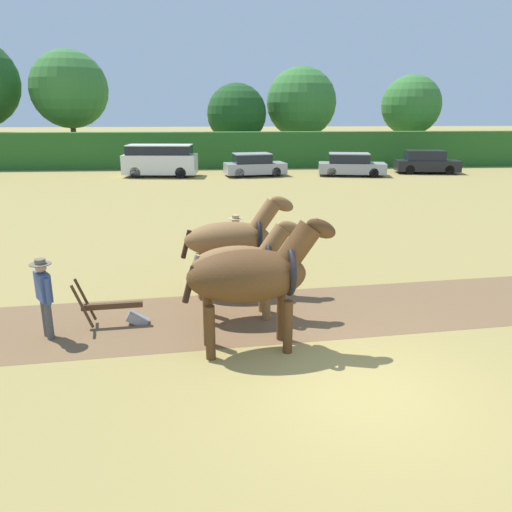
# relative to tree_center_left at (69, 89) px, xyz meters

# --- Properties ---
(ground_plane) EXTENTS (240.00, 240.00, 0.00)m
(ground_plane) POSITION_rel_tree_center_left_xyz_m (14.39, -36.85, -5.89)
(ground_plane) COLOR #998447
(plowed_furrow_strip) EXTENTS (27.29, 5.57, 0.01)m
(plowed_furrow_strip) POSITION_rel_tree_center_left_xyz_m (8.36, -34.07, -5.89)
(plowed_furrow_strip) COLOR brown
(plowed_furrow_strip) RESTS_ON ground
(hedgerow) EXTENTS (73.93, 1.36, 2.69)m
(hedgerow) POSITION_rel_tree_center_left_xyz_m (14.39, -4.95, -4.54)
(hedgerow) COLOR #286023
(hedgerow) RESTS_ON ground
(tree_center_left) EXTENTS (6.22, 6.22, 9.01)m
(tree_center_left) POSITION_rel_tree_center_left_xyz_m (0.00, 0.00, 0.00)
(tree_center_left) COLOR brown
(tree_center_left) RESTS_ON ground
(tree_center) EXTENTS (4.96, 4.96, 6.46)m
(tree_center) POSITION_rel_tree_center_left_xyz_m (13.65, -0.48, -1.93)
(tree_center) COLOR #423323
(tree_center) RESTS_ON ground
(tree_center_right) EXTENTS (6.06, 6.06, 7.91)m
(tree_center_right) POSITION_rel_tree_center_left_xyz_m (19.35, 1.18, -1.01)
(tree_center_right) COLOR brown
(tree_center_right) RESTS_ON ground
(tree_right) EXTENTS (5.01, 5.01, 7.17)m
(tree_right) POSITION_rel_tree_center_left_xyz_m (28.49, -0.69, -1.24)
(tree_right) COLOR #4C3823
(tree_right) RESTS_ON ground
(draft_horse_lead_left) EXTENTS (2.93, 1.24, 2.58)m
(draft_horse_lead_left) POSITION_rel_tree_center_left_xyz_m (12.67, -35.18, -4.41)
(draft_horse_lead_left) COLOR #513319
(draft_horse_lead_left) RESTS_ON ground
(draft_horse_lead_right) EXTENTS (2.59, 1.03, 2.21)m
(draft_horse_lead_right) POSITION_rel_tree_center_left_xyz_m (12.52, -33.66, -4.67)
(draft_horse_lead_right) COLOR brown
(draft_horse_lead_right) RESTS_ON ground
(draft_horse_trail_left) EXTENTS (2.83, 1.08, 2.48)m
(draft_horse_trail_left) POSITION_rel_tree_center_left_xyz_m (12.38, -32.14, -4.50)
(draft_horse_trail_left) COLOR brown
(draft_horse_trail_left) RESTS_ON ground
(plow) EXTENTS (1.53, 0.50, 1.13)m
(plow) POSITION_rel_tree_center_left_xyz_m (9.90, -33.92, -5.57)
(plow) COLOR #4C331E
(plow) RESTS_ON ground
(farmer_at_plow) EXTENTS (0.43, 0.55, 1.65)m
(farmer_at_plow) POSITION_rel_tree_center_left_xyz_m (8.60, -34.41, -4.93)
(farmer_at_plow) COLOR #4C4C4C
(farmer_at_plow) RESTS_ON ground
(farmer_beside_team) EXTENTS (0.48, 0.48, 1.62)m
(farmer_beside_team) POSITION_rel_tree_center_left_xyz_m (12.51, -30.47, -4.95)
(farmer_beside_team) COLOR #38332D
(farmer_beside_team) RESTS_ON ground
(parked_van) EXTENTS (4.97, 2.41, 2.10)m
(parked_van) POSITION_rel_tree_center_left_xyz_m (8.15, -9.71, -4.80)
(parked_van) COLOR silver
(parked_van) RESTS_ON ground
(parked_car_left) EXTENTS (4.30, 2.47, 1.52)m
(parked_car_left) POSITION_rel_tree_center_left_xyz_m (14.44, -9.92, -5.16)
(parked_car_left) COLOR #9E9EA8
(parked_car_left) RESTS_ON ground
(parked_car_center_left) EXTENTS (4.69, 2.51, 1.52)m
(parked_car_center_left) POSITION_rel_tree_center_left_xyz_m (21.00, -10.30, -5.16)
(parked_car_center_left) COLOR #9E9EA8
(parked_car_center_left) RESTS_ON ground
(parked_car_center) EXTENTS (4.52, 2.29, 1.59)m
(parked_car_center) POSITION_rel_tree_center_left_xyz_m (26.67, -9.27, -5.13)
(parked_car_center) COLOR black
(parked_car_center) RESTS_ON ground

